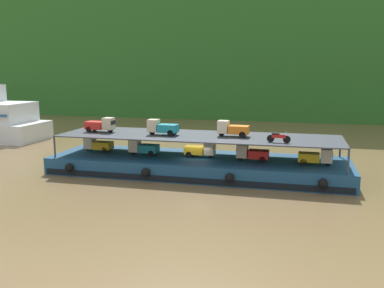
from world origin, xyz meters
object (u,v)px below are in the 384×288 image
mini_truck_upper_mid (162,127)px  motorcycle_upper_port (278,137)px  mini_truck_lower_mid (201,150)px  mini_truck_lower_bow (316,157)px  mini_truck_lower_stern (98,144)px  mini_truck_upper_fore (233,129)px  mini_truck_lower_fore (252,153)px  mini_truck_lower_aft (143,147)px  mini_truck_upper_stern (101,125)px  cargo_barge (198,166)px

mini_truck_upper_mid → motorcycle_upper_port: size_ratio=1.47×
mini_truck_lower_mid → mini_truck_lower_bow: (9.96, -0.73, 0.00)m
mini_truck_lower_mid → mini_truck_lower_bow: same height
mini_truck_lower_stern → mini_truck_upper_fore: size_ratio=0.98×
mini_truck_lower_fore → mini_truck_upper_mid: bearing=-178.5°
mini_truck_lower_aft → mini_truck_lower_bow: size_ratio=0.99×
mini_truck_lower_aft → mini_truck_upper_stern: mini_truck_upper_stern is taller
mini_truck_upper_fore → mini_truck_lower_aft: bearing=-178.1°
mini_truck_lower_aft → mini_truck_upper_mid: bearing=-11.3°
mini_truck_lower_stern → mini_truck_lower_bow: same height
mini_truck_lower_aft → mini_truck_lower_mid: 5.39m
mini_truck_lower_aft → mini_truck_upper_fore: (8.26, 0.27, 2.00)m
mini_truck_lower_bow → mini_truck_upper_stern: mini_truck_upper_stern is taller
mini_truck_lower_aft → mini_truck_lower_fore: bearing=-1.0°
mini_truck_lower_aft → mini_truck_upper_mid: mini_truck_upper_mid is taller
mini_truck_lower_fore → motorcycle_upper_port: bearing=-37.2°
cargo_barge → mini_truck_upper_stern: mini_truck_upper_stern is taller
mini_truck_lower_aft → mini_truck_upper_mid: 2.86m
cargo_barge → mini_truck_upper_mid: size_ratio=9.53×
mini_truck_lower_stern → mini_truck_lower_fore: (14.87, -0.60, 0.00)m
cargo_barge → mini_truck_lower_aft: 5.38m
mini_truck_lower_aft → mini_truck_upper_fore: mini_truck_upper_fore is taller
mini_truck_lower_mid → mini_truck_lower_aft: bearing=-176.9°
cargo_barge → mini_truck_upper_fore: mini_truck_upper_fore is taller
cargo_barge → mini_truck_lower_fore: 5.09m
cargo_barge → motorcycle_upper_port: 8.05m
mini_truck_lower_stern → mini_truck_upper_fore: 13.22m
cargo_barge → mini_truck_lower_stern: 10.10m
mini_truck_upper_mid → motorcycle_upper_port: 10.42m
cargo_barge → mini_truck_lower_stern: mini_truck_lower_stern is taller
mini_truck_lower_stern → mini_truck_lower_fore: size_ratio=0.99×
mini_truck_upper_stern → motorcycle_upper_port: bearing=-6.2°
cargo_barge → motorcycle_upper_port: bearing=-15.6°
mini_truck_upper_fore → mini_truck_upper_stern: bearing=-178.3°
mini_truck_upper_mid → motorcycle_upper_port: (10.31, -1.49, -0.26)m
mini_truck_lower_mid → mini_truck_upper_fore: size_ratio=0.98×
motorcycle_upper_port → mini_truck_upper_fore: bearing=151.9°
mini_truck_lower_fore → mini_truck_upper_stern: 14.38m
mini_truck_upper_stern → mini_truck_upper_fore: same height
mini_truck_lower_mid → mini_truck_upper_mid: 3.99m
mini_truck_lower_aft → mini_truck_lower_fore: (10.06, -0.18, 0.00)m
motorcycle_upper_port → mini_truck_lower_bow: bearing=25.7°
cargo_barge → mini_truck_lower_aft: size_ratio=9.63×
mini_truck_lower_stern → motorcycle_upper_port: size_ratio=1.45×
mini_truck_lower_mid → mini_truck_upper_mid: (-3.38, -0.70, 2.00)m
mini_truck_lower_fore → mini_truck_upper_mid: 8.30m
mini_truck_lower_fore → mini_truck_lower_bow: bearing=-2.7°
mini_truck_lower_mid → mini_truck_lower_fore: bearing=-5.8°
mini_truck_lower_bow → mini_truck_lower_fore: bearing=177.3°
mini_truck_lower_fore → mini_truck_upper_stern: (-14.24, 0.09, 2.00)m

